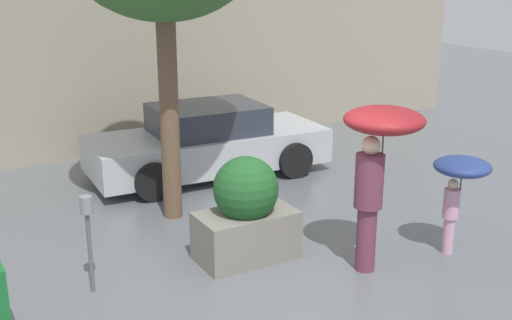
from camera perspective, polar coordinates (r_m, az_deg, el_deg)
ground_plane at (r=7.66m, az=1.01°, el=-11.45°), size 40.00×40.00×0.00m
building_facade at (r=12.78m, az=-14.42°, el=13.57°), size 18.00×0.30×6.00m
planter_box at (r=8.17m, az=-0.90°, el=-4.66°), size 1.26×0.83×1.37m
person_adult at (r=7.73m, az=10.87°, el=1.19°), size 0.96×0.96×2.06m
person_child at (r=8.53m, az=17.68°, el=-1.36°), size 0.72×0.72×1.32m
parked_car_near at (r=11.51m, az=-4.29°, el=1.55°), size 4.29×2.07×1.28m
parking_meter at (r=7.51m, az=-14.73°, el=-5.49°), size 0.14×0.14×1.18m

